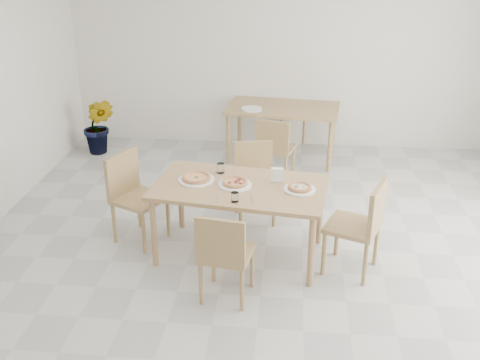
# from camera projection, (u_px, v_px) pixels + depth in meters

# --- Properties ---
(main_table) EXTENTS (1.74, 1.14, 0.75)m
(main_table) POSITION_uv_depth(u_px,v_px,m) (240.00, 193.00, 5.36)
(main_table) COLOR #A17653
(main_table) RESTS_ON ground
(chair_south) EXTENTS (0.49, 0.49, 0.86)m
(chair_south) POSITION_uv_depth(u_px,v_px,m) (224.00, 251.00, 4.72)
(chair_south) COLOR #A38051
(chair_south) RESTS_ON ground
(chair_north) EXTENTS (0.51, 0.51, 0.86)m
(chair_north) POSITION_uv_depth(u_px,v_px,m) (254.00, 176.00, 6.16)
(chair_north) COLOR #A38051
(chair_north) RESTS_ON ground
(chair_west) EXTENTS (0.61, 0.61, 0.93)m
(chair_west) POSITION_uv_depth(u_px,v_px,m) (133.00, 191.00, 5.72)
(chair_west) COLOR #A38051
(chair_west) RESTS_ON ground
(chair_east) EXTENTS (0.59, 0.59, 0.92)m
(chair_east) POSITION_uv_depth(u_px,v_px,m) (362.00, 222.00, 5.12)
(chair_east) COLOR #A38051
(chair_east) RESTS_ON ground
(plate_margherita) EXTENTS (0.35, 0.35, 0.02)m
(plate_margherita) POSITION_uv_depth(u_px,v_px,m) (196.00, 180.00, 5.42)
(plate_margherita) COLOR white
(plate_margherita) RESTS_ON main_table
(plate_mushroom) EXTENTS (0.30, 0.30, 0.02)m
(plate_mushroom) POSITION_uv_depth(u_px,v_px,m) (300.00, 189.00, 5.22)
(plate_mushroom) COLOR white
(plate_mushroom) RESTS_ON main_table
(plate_pepperoni) EXTENTS (0.32, 0.32, 0.02)m
(plate_pepperoni) POSITION_uv_depth(u_px,v_px,m) (235.00, 185.00, 5.32)
(plate_pepperoni) COLOR white
(plate_pepperoni) RESTS_ON main_table
(pizza_margherita) EXTENTS (0.37, 0.37, 0.03)m
(pizza_margherita) POSITION_uv_depth(u_px,v_px,m) (196.00, 178.00, 5.41)
(pizza_margherita) COLOR tan
(pizza_margherita) RESTS_ON plate_margherita
(pizza_mushroom) EXTENTS (0.26, 0.26, 0.03)m
(pizza_mushroom) POSITION_uv_depth(u_px,v_px,m) (300.00, 187.00, 5.21)
(pizza_mushroom) COLOR tan
(pizza_mushroom) RESTS_ON plate_mushroom
(pizza_pepperoni) EXTENTS (0.32, 0.32, 0.03)m
(pizza_pepperoni) POSITION_uv_depth(u_px,v_px,m) (235.00, 182.00, 5.31)
(pizza_pepperoni) COLOR tan
(pizza_pepperoni) RESTS_ON plate_pepperoni
(tumbler_a) EXTENTS (0.07, 0.07, 0.09)m
(tumbler_a) POSITION_uv_depth(u_px,v_px,m) (235.00, 197.00, 4.99)
(tumbler_a) COLOR white
(tumbler_a) RESTS_ON main_table
(tumbler_b) EXTENTS (0.08, 0.08, 0.10)m
(tumbler_b) POSITION_uv_depth(u_px,v_px,m) (221.00, 168.00, 5.58)
(tumbler_b) COLOR white
(tumbler_b) RESTS_ON main_table
(napkin_holder) EXTENTS (0.13, 0.07, 0.14)m
(napkin_holder) POSITION_uv_depth(u_px,v_px,m) (277.00, 175.00, 5.37)
(napkin_holder) COLOR silver
(napkin_holder) RESTS_ON main_table
(fork_a) EXTENTS (0.02, 0.19, 0.01)m
(fork_a) POSITION_uv_depth(u_px,v_px,m) (218.00, 199.00, 5.05)
(fork_a) COLOR silver
(fork_a) RESTS_ON main_table
(fork_b) EXTENTS (0.05, 0.20, 0.01)m
(fork_b) POSITION_uv_depth(u_px,v_px,m) (252.00, 199.00, 5.06)
(fork_b) COLOR silver
(fork_b) RESTS_ON main_table
(second_table) EXTENTS (1.60, 1.03, 0.75)m
(second_table) POSITION_uv_depth(u_px,v_px,m) (283.00, 113.00, 7.72)
(second_table) COLOR #A38051
(second_table) RESTS_ON ground
(chair_back_s) EXTENTS (0.51, 0.51, 0.85)m
(chair_back_s) POSITION_uv_depth(u_px,v_px,m) (275.00, 146.00, 7.03)
(chair_back_s) COLOR #A38051
(chair_back_s) RESTS_ON ground
(chair_back_n) EXTENTS (0.51, 0.51, 0.85)m
(chair_back_n) POSITION_uv_depth(u_px,v_px,m) (289.00, 108.00, 8.53)
(chair_back_n) COLOR #A38051
(chair_back_n) RESTS_ON ground
(plate_empty) EXTENTS (0.29, 0.29, 0.02)m
(plate_empty) POSITION_uv_depth(u_px,v_px,m) (252.00, 109.00, 7.57)
(plate_empty) COLOR white
(plate_empty) RESTS_ON second_table
(potted_plant) EXTENTS (0.46, 0.37, 0.82)m
(potted_plant) POSITION_uv_depth(u_px,v_px,m) (99.00, 126.00, 8.01)
(potted_plant) COLOR #24651E
(potted_plant) RESTS_ON ground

